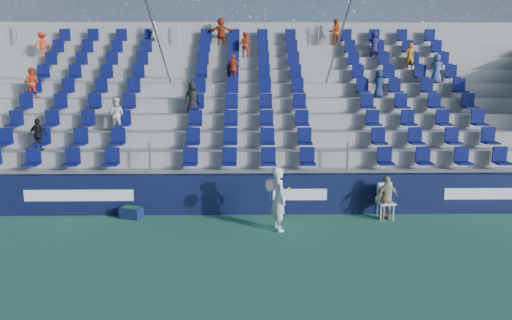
{
  "coord_description": "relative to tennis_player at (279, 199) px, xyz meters",
  "views": [
    {
      "loc": [
        -0.03,
        -11.26,
        4.38
      ],
      "look_at": [
        0.2,
        2.8,
        1.7
      ],
      "focal_mm": 35.0,
      "sensor_mm": 36.0,
      "label": 1
    }
  ],
  "objects": [
    {
      "name": "line_judge",
      "position": [
        3.15,
        0.88,
        -0.23
      ],
      "size": [
        0.81,
        0.52,
        1.29
      ],
      "primitive_type": "imported",
      "rotation": [
        0.0,
        0.0,
        3.44
      ],
      "color": "tan",
      "rests_on": "ground"
    },
    {
      "name": "ball_bin",
      "position": [
        -4.22,
        1.13,
        -0.69
      ],
      "size": [
        0.69,
        0.55,
        0.34
      ],
      "color": "#101C3D",
      "rests_on": "ground"
    },
    {
      "name": "line_judge_chair",
      "position": [
        3.15,
        1.04,
        -0.28
      ],
      "size": [
        0.52,
        0.54,
        1.03
      ],
      "color": "white",
      "rests_on": "ground"
    },
    {
      "name": "ground",
      "position": [
        -0.79,
        -1.62,
        -0.87
      ],
      "size": [
        70.0,
        70.0,
        0.0
      ],
      "primitive_type": "plane",
      "color": "#317456",
      "rests_on": "ground"
    },
    {
      "name": "tennis_player",
      "position": [
        0.0,
        0.0,
        0.0
      ],
      "size": [
        0.69,
        0.71,
        1.73
      ],
      "color": "white",
      "rests_on": "ground"
    },
    {
      "name": "grandstand",
      "position": [
        -0.8,
        6.63,
        1.27
      ],
      "size": [
        24.0,
        8.17,
        6.63
      ],
      "color": "gray",
      "rests_on": "ground"
    },
    {
      "name": "sponsor_wall",
      "position": [
        -0.79,
        1.53,
        -0.27
      ],
      "size": [
        24.0,
        0.32,
        1.2
      ],
      "color": "#0D1433",
      "rests_on": "ground"
    }
  ]
}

